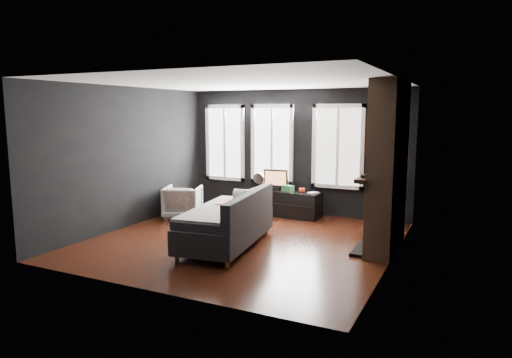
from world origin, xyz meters
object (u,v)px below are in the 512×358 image
at_px(mug, 302,190).
at_px(mantel_vase, 378,165).
at_px(monitor, 276,178).
at_px(book, 310,188).
at_px(media_console, 284,203).
at_px(armchair, 183,200).
at_px(sofa, 226,219).

distance_m(mug, mantel_vase, 2.09).
xyz_separation_m(monitor, mug, (0.65, -0.13, -0.19)).
xyz_separation_m(book, mantel_vase, (1.56, -1.06, 0.67)).
bearing_deg(mantel_vase, monitor, 155.14).
bearing_deg(monitor, media_console, -15.31).
bearing_deg(mug, armchair, -155.83).
xyz_separation_m(media_console, mug, (0.43, -0.09, 0.34)).
relative_size(media_console, mug, 12.99).
bearing_deg(sofa, media_console, 82.06).
height_order(sofa, mug, sofa).
xyz_separation_m(media_console, book, (0.58, 0.01, 0.38)).
relative_size(media_console, book, 7.73).
distance_m(media_console, mantel_vase, 2.61).
bearing_deg(sofa, armchair, 135.03).
bearing_deg(armchair, mug, -176.84).
height_order(sofa, media_console, sofa).
bearing_deg(book, sofa, -103.22).
relative_size(sofa, mug, 17.73).
bearing_deg(sofa, book, 69.01).
bearing_deg(mantel_vase, media_console, 153.95).
bearing_deg(monitor, mantel_vase, -28.02).
height_order(monitor, mantel_vase, mantel_vase).
bearing_deg(mug, mantel_vase, -29.35).
relative_size(armchair, mug, 6.07).
relative_size(armchair, monitor, 1.34).
relative_size(armchair, mantel_vase, 3.79).
bearing_deg(mug, monitor, 168.52).
distance_m(monitor, mantel_vase, 2.66).
bearing_deg(armchair, sofa, 121.78).
bearing_deg(media_console, sofa, -86.65).
bearing_deg(mantel_vase, book, 145.97).
distance_m(monitor, book, 0.82).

